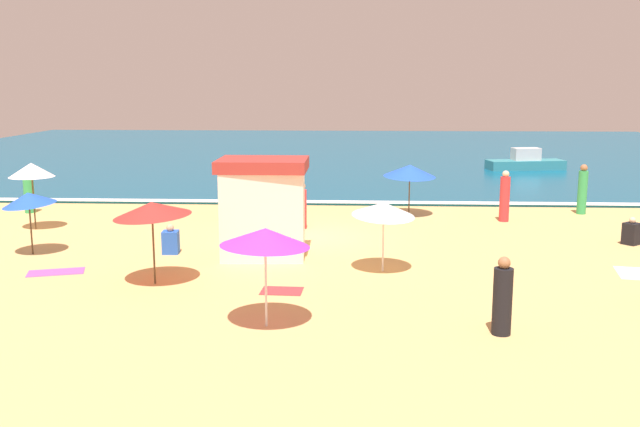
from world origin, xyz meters
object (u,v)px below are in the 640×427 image
Objects in this scene: beach_umbrella_2 at (277,165)px; beachgoer_1 at (502,299)px; beach_umbrella_7 at (265,237)px; beach_umbrella_4 at (152,209)px; beachgoer_6 at (631,233)px; beachgoer_5 at (505,198)px; beach_umbrella_6 at (384,209)px; beach_umbrella_5 at (29,199)px; beachgoer_0 at (230,198)px; beachgoer_7 at (582,190)px; beach_umbrella_1 at (410,171)px; beachgoer_2 at (171,241)px; beachgoer_3 at (29,192)px; beach_umbrella_0 at (31,170)px; small_boat_0 at (525,162)px; lifeguard_cabana at (263,207)px; beachgoer_4 at (302,207)px.

beachgoer_1 is (5.84, -11.84, -1.31)m from beach_umbrella_2.
beach_umbrella_4 is at bearing 136.58° from beach_umbrella_7.
beachgoer_5 is at bearing 131.80° from beachgoer_6.
beach_umbrella_6 is 0.96× the size of beach_umbrella_7.
beachgoer_0 is at bearing 50.79° from beach_umbrella_5.
beach_umbrella_1 is at bearing -174.41° from beachgoer_7.
beachgoer_2 is 0.52× the size of beachgoer_3.
beach_umbrella_2 is at bearing -5.58° from beachgoer_3.
beachgoer_2 is at bearing -153.63° from beachgoer_7.
beach_umbrella_1 reaches higher than beachgoer_6.
beach_umbrella_0 is 13.55m from beach_umbrella_1.
beach_umbrella_4 reaches higher than small_boat_0.
lifeguard_cabana is at bearing 0.56° from beach_umbrella_5.
beachgoer_1 is at bearing -65.00° from beach_umbrella_6.
beachgoer_3 is at bearing 140.76° from beachgoer_1.
beachgoer_5 is (8.35, 0.10, -1.17)m from beach_umbrella_2.
beachgoer_1 is at bearing -37.46° from beachgoer_2.
beachgoer_4 is (-3.92, -2.63, -0.96)m from beach_umbrella_1.
beachgoer_7 is (10.64, 3.29, 0.15)m from beachgoer_4.
beachgoer_6 is at bearing 6.61° from beach_umbrella_5.
beach_umbrella_6 is at bearing 14.01° from beach_umbrella_4.
beachgoer_5 is 2.13× the size of beachgoer_6.
beachgoer_6 is 18.65m from small_boat_0.
beach_umbrella_4 is at bearing 157.78° from beachgoer_1.
beach_umbrella_7 reaches higher than beachgoer_7.
beach_umbrella_5 is at bearing -179.44° from lifeguard_cabana.
beach_umbrella_5 reaches higher than beachgoer_1.
beach_umbrella_0 is 12.84m from beach_umbrella_6.
beachgoer_5 is at bearing 7.74° from beach_umbrella_0.
beach_umbrella_5 is 28.42m from small_boat_0.
beach_umbrella_4 is 27.99m from small_boat_0.
beach_umbrella_2 is at bearing -167.82° from beach_umbrella_1.
beachgoer_0 is (6.38, 2.51, -1.35)m from beach_umbrella_0.
beach_umbrella_1 is 11.99m from beach_umbrella_4.
beachgoer_5 is at bearing 39.33° from beach_umbrella_4.
beachgoer_4 is at bearing 3.62° from beach_umbrella_0.
beach_umbrella_1 reaches higher than beachgoer_7.
lifeguard_cabana is 1.53× the size of beachgoer_5.
beachgoer_6 is at bearing -93.33° from small_boat_0.
beachgoer_3 reaches higher than beachgoer_1.
beach_umbrella_1 is at bearing 40.31° from beachgoer_2.
beach_umbrella_2 is at bearing 117.07° from beach_umbrella_6.
small_boat_0 is (11.64, 16.67, -0.28)m from beachgoer_4.
lifeguard_cabana is 1.48× the size of beachgoer_7.
beach_umbrella_2 reaches higher than beachgoer_7.
beach_umbrella_0 is at bearing -176.38° from beachgoer_4.
beach_umbrella_0 is 16.76m from beachgoer_5.
beach_umbrella_7 is 13.40m from beachgoer_6.
beach_umbrella_2 is at bearing 116.25° from beachgoer_1.
beachgoer_6 is at bearing 7.42° from beachgoer_2.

